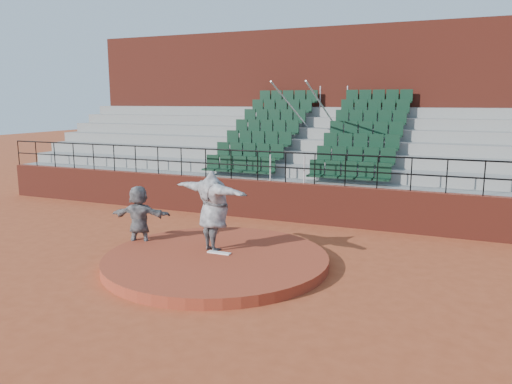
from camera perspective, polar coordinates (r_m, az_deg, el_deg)
ground at (r=12.45m, az=-4.55°, el=-8.28°), size 90.00×90.00×0.00m
pitchers_mound at (r=12.41m, az=-4.56°, el=-7.74°), size 5.50×5.50×0.25m
pitching_rubber at (r=12.49m, az=-4.25°, el=-6.93°), size 0.60×0.15×0.03m
boundary_wall at (r=16.72m, az=3.35°, el=-1.10°), size 24.00×0.30×1.30m
wall_railing at (r=16.50m, az=3.40°, el=3.60°), size 24.04×0.05×1.03m
seating_deck at (r=20.02m, az=6.91°, el=3.02°), size 24.00×5.97×4.63m
press_box_facade at (r=23.68m, az=9.73°, el=9.23°), size 24.00×3.00×7.10m
pitcher at (r=12.54m, az=-4.91°, el=-2.15°), size 2.57×1.49×2.03m
fielder at (r=13.81m, az=-13.18°, el=-2.86°), size 1.71×0.92×1.76m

